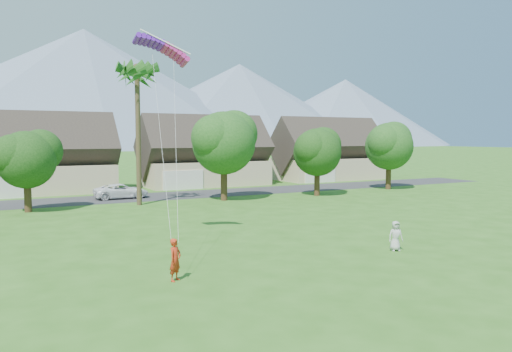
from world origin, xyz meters
TOP-DOWN VIEW (x-y plane):
  - ground at (0.00, 0.00)m, footprint 500.00×500.00m
  - street at (0.00, 34.00)m, footprint 90.00×7.00m
  - kite_flyer at (-6.69, 4.54)m, footprint 0.78×0.74m
  - watcher at (5.45, 4.44)m, footprint 0.90×0.72m
  - parked_car at (-2.36, 34.00)m, footprint 5.28×2.54m
  - mountain_ridge at (10.40, 260.00)m, footprint 540.00×240.00m
  - houses_row at (0.49, 42.99)m, footprint 72.75×8.19m
  - tree_row at (-1.14, 27.92)m, footprint 62.27×6.67m
  - fan_palm at (-2.00, 28.50)m, footprint 3.00×3.00m
  - parafoil_kite at (-4.87, 11.72)m, footprint 3.16×1.17m

SIDE VIEW (x-z plane):
  - ground at x=0.00m, z-range 0.00..0.00m
  - street at x=0.00m, z-range 0.00..0.01m
  - parked_car at x=-2.36m, z-range 0.00..1.45m
  - watcher at x=5.45m, z-range 0.00..1.59m
  - kite_flyer at x=-6.69m, z-range 0.00..1.80m
  - houses_row at x=0.49m, z-range -0.99..7.87m
  - tree_row at x=-1.14m, z-range 0.66..9.11m
  - parafoil_kite at x=-4.87m, z-range 10.73..11.23m
  - fan_palm at x=-2.00m, z-range 4.90..18.70m
  - mountain_ridge at x=10.40m, z-range -5.93..64.07m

